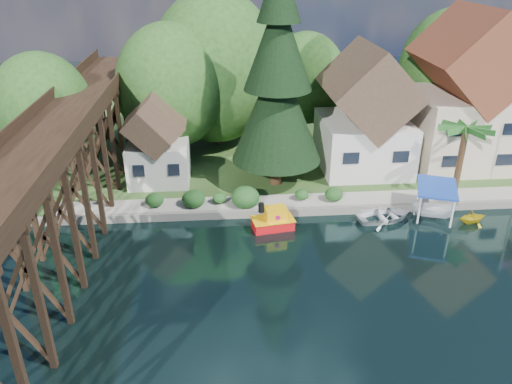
# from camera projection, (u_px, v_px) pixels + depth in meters

# --- Properties ---
(ground) EXTENTS (140.00, 140.00, 0.00)m
(ground) POSITION_uv_depth(u_px,v_px,m) (318.00, 276.00, 31.19)
(ground) COLOR black
(ground) RESTS_ON ground
(bank) EXTENTS (140.00, 52.00, 0.50)m
(bank) POSITION_uv_depth(u_px,v_px,m) (266.00, 113.00, 61.59)
(bank) COLOR #2B461C
(bank) RESTS_ON ground
(seawall) EXTENTS (60.00, 0.40, 0.62)m
(seawall) POSITION_uv_depth(u_px,v_px,m) (350.00, 210.00, 38.52)
(seawall) COLOR slate
(seawall) RESTS_ON ground
(promenade) EXTENTS (50.00, 2.60, 0.06)m
(promenade) POSITION_uv_depth(u_px,v_px,m) (370.00, 199.00, 39.73)
(promenade) COLOR gray
(promenade) RESTS_ON bank
(trestle_bridge) EXTENTS (4.12, 44.18, 9.30)m
(trestle_bridge) POSITION_uv_depth(u_px,v_px,m) (64.00, 173.00, 32.37)
(trestle_bridge) COLOR black
(trestle_bridge) RESTS_ON ground
(house_left) EXTENTS (7.64, 8.64, 11.02)m
(house_left) POSITION_uv_depth(u_px,v_px,m) (365.00, 118.00, 43.80)
(house_left) COLOR silver
(house_left) RESTS_ON bank
(house_center) EXTENTS (8.65, 9.18, 13.89)m
(house_center) POSITION_uv_depth(u_px,v_px,m) (464.00, 100.00, 44.33)
(house_center) COLOR beige
(house_center) RESTS_ON bank
(shed) EXTENTS (5.09, 5.40, 7.85)m
(shed) POSITION_uv_depth(u_px,v_px,m) (158.00, 143.00, 41.75)
(shed) COLOR silver
(shed) RESTS_ON bank
(bg_trees) EXTENTS (49.90, 13.30, 10.57)m
(bg_trees) POSITION_uv_depth(u_px,v_px,m) (290.00, 81.00, 47.15)
(bg_trees) COLOR #382314
(bg_trees) RESTS_ON bank
(shrubs) EXTENTS (15.76, 2.47, 1.70)m
(shrubs) POSITION_uv_depth(u_px,v_px,m) (238.00, 196.00, 38.63)
(shrubs) COLOR #163C15
(shrubs) RESTS_ON bank
(conifer) EXTENTS (7.36, 7.36, 18.11)m
(conifer) POSITION_uv_depth(u_px,v_px,m) (278.00, 81.00, 38.72)
(conifer) COLOR #382314
(conifer) RESTS_ON bank
(palm_tree) EXTENTS (4.45, 4.45, 5.86)m
(palm_tree) POSITION_uv_depth(u_px,v_px,m) (466.00, 131.00, 39.09)
(palm_tree) COLOR #382314
(palm_tree) RESTS_ON bank
(tugboat) EXTENTS (3.26, 2.13, 2.20)m
(tugboat) POSITION_uv_depth(u_px,v_px,m) (273.00, 220.00, 36.32)
(tugboat) COLOR red
(tugboat) RESTS_ON ground
(boat_white_a) EXTENTS (4.93, 3.96, 0.91)m
(boat_white_a) POSITION_uv_depth(u_px,v_px,m) (385.00, 214.00, 37.54)
(boat_white_a) COLOR white
(boat_white_a) RESTS_ON ground
(boat_canopy) EXTENTS (4.03, 4.76, 2.60)m
(boat_canopy) POSITION_uv_depth(u_px,v_px,m) (434.00, 204.00, 37.60)
(boat_canopy) COLOR white
(boat_canopy) RESTS_ON ground
(boat_yellow) EXTENTS (2.47, 2.22, 1.15)m
(boat_yellow) POSITION_uv_depth(u_px,v_px,m) (473.00, 216.00, 37.10)
(boat_yellow) COLOR gold
(boat_yellow) RESTS_ON ground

